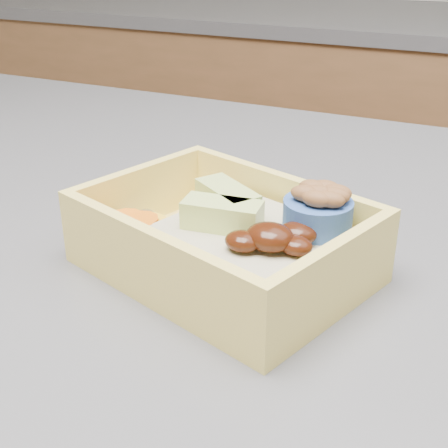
% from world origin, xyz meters
% --- Properties ---
extents(back_cabinets, '(3.20, 0.62, 2.30)m').
position_xyz_m(back_cabinets, '(0.00, 1.23, 0.89)').
color(back_cabinets, brown).
rests_on(back_cabinets, ground).
extents(bento_box, '(0.21, 0.18, 0.06)m').
position_xyz_m(bento_box, '(0.19, -0.07, 0.94)').
color(bento_box, '#FFE269').
rests_on(bento_box, island).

